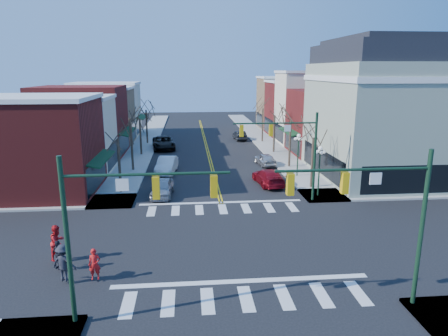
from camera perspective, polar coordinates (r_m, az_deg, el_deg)
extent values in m
plane|color=black|center=(24.97, 1.10, -10.67)|extent=(160.00, 160.00, 0.00)
cube|color=#9E9B93|center=(44.25, -13.13, 0.00)|extent=(3.50, 70.00, 0.15)
cube|color=#9E9B93|center=(45.24, 9.38, 0.48)|extent=(3.50, 70.00, 0.15)
cube|color=maroon|center=(37.25, -25.52, 2.63)|extent=(10.00, 8.50, 8.00)
cube|color=beige|center=(44.54, -22.13, 4.26)|extent=(10.00, 7.00, 7.50)
cube|color=maroon|center=(52.10, -19.70, 6.26)|extent=(10.00, 9.00, 8.50)
cube|color=#A17F59|center=(60.11, -17.76, 6.97)|extent=(10.00, 7.50, 7.80)
cube|color=beige|center=(67.64, -16.39, 7.93)|extent=(10.00, 8.00, 8.20)
cube|color=maroon|center=(51.98, 15.23, 6.29)|extent=(10.00, 8.50, 8.00)
cube|color=beige|center=(59.16, 12.70, 8.26)|extent=(10.00, 7.00, 10.00)
cube|color=maroon|center=(66.38, 10.70, 8.27)|extent=(10.00, 8.00, 8.50)
cube|color=#A17F59|center=(74.06, 9.02, 9.08)|extent=(10.00, 8.00, 9.00)
cube|color=gray|center=(41.97, 21.94, 6.17)|extent=(12.00, 14.00, 11.00)
cube|color=white|center=(41.70, 22.45, 11.75)|extent=(12.25, 14.25, 0.50)
cube|color=black|center=(41.72, 22.75, 14.90)|extent=(11.40, 13.40, 1.80)
cube|color=black|center=(41.78, 22.89, 16.40)|extent=(9.80, 11.80, 0.60)
cylinder|color=#14331E|center=(17.32, -21.43, -10.10)|extent=(0.20, 0.20, 7.20)
cylinder|color=#14331E|center=(15.78, -10.94, -0.90)|extent=(6.50, 0.12, 0.12)
cube|color=gold|center=(15.89, -9.68, -2.79)|extent=(0.28, 0.28, 0.90)
cube|color=gold|center=(15.87, -1.46, -2.62)|extent=(0.28, 0.28, 0.90)
cylinder|color=#14331E|center=(19.36, 26.36, -8.07)|extent=(0.20, 0.20, 7.20)
cylinder|color=#14331E|center=(17.06, 18.01, -0.23)|extent=(6.50, 0.12, 0.12)
cube|color=gold|center=(17.07, 16.87, -2.05)|extent=(0.28, 0.28, 0.90)
cube|color=gold|center=(16.36, 9.45, -2.31)|extent=(0.28, 0.28, 0.90)
cylinder|color=#14331E|center=(32.30, 12.83, 1.40)|extent=(0.20, 0.20, 7.20)
cylinder|color=#14331E|center=(30.98, 7.34, 6.37)|extent=(6.50, 0.12, 0.12)
cube|color=gold|center=(30.99, 6.72, 5.36)|extent=(0.28, 0.28, 0.90)
cube|color=gold|center=(30.60, 2.53, 5.34)|extent=(0.28, 0.28, 0.90)
cylinder|color=#14331E|center=(33.93, 13.41, -0.83)|extent=(0.12, 0.12, 4.00)
sphere|color=white|center=(33.47, 13.61, 2.74)|extent=(0.36, 0.36, 0.36)
cylinder|color=#14331E|center=(39.97, 10.49, 1.51)|extent=(0.12, 0.12, 4.00)
sphere|color=white|center=(39.58, 10.63, 4.55)|extent=(0.36, 0.36, 0.36)
cylinder|color=#382B21|center=(35.02, -14.71, 0.19)|extent=(0.24, 0.24, 4.76)
cylinder|color=#382B21|center=(42.73, -13.02, 2.88)|extent=(0.24, 0.24, 5.04)
cylinder|color=#382B21|center=(50.59, -11.83, 4.31)|extent=(0.24, 0.24, 4.55)
cylinder|color=#382B21|center=(58.43, -10.97, 5.76)|extent=(0.24, 0.24, 4.90)
cylinder|color=#382B21|center=(36.23, 12.50, 0.65)|extent=(0.24, 0.24, 4.62)
cylinder|color=#382B21|center=(43.70, 9.39, 3.38)|extent=(0.24, 0.24, 5.18)
cylinder|color=#382B21|center=(51.40, 7.17, 4.80)|extent=(0.24, 0.24, 4.83)
cylinder|color=#382B21|center=(59.14, 5.53, 6.08)|extent=(0.24, 0.24, 4.97)
imported|color=#A5A4A9|center=(34.07, -8.82, -2.78)|extent=(2.03, 4.36, 1.44)
imported|color=silver|center=(41.61, -8.19, 0.41)|extent=(2.31, 5.13, 1.63)
imported|color=black|center=(54.47, -8.63, 3.59)|extent=(3.50, 6.42, 1.71)
imported|color=maroon|center=(37.19, 6.35, -1.27)|extent=(2.59, 5.24, 1.46)
imported|color=#B1B0B5|center=(44.78, 5.92, 1.25)|extent=(2.09, 4.17, 1.36)
imported|color=black|center=(61.07, 2.25, 4.67)|extent=(1.77, 4.29, 1.38)
imported|color=red|center=(21.39, -18.00, -12.94)|extent=(0.63, 0.45, 1.61)
imported|color=red|center=(24.12, -22.68, -9.76)|extent=(1.03, 1.16, 1.97)
imported|color=black|center=(23.12, -22.59, -11.34)|extent=(0.96, 0.86, 1.56)
imported|color=black|center=(21.69, -21.91, -12.44)|extent=(1.40, 1.06, 1.92)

